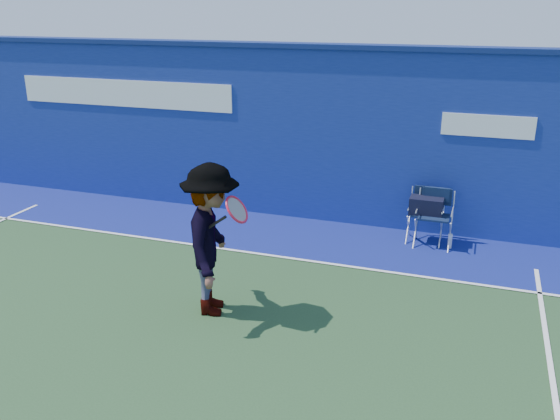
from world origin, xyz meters
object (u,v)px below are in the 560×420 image
(tennis_player, at_px, (212,240))
(water_bottle, at_px, (450,241))
(directors_chair_left, at_px, (433,228))
(directors_chair_right, at_px, (425,220))

(tennis_player, bearing_deg, water_bottle, 48.63)
(tennis_player, bearing_deg, directors_chair_left, 52.22)
(directors_chair_left, xyz_separation_m, tennis_player, (-2.42, -3.12, 0.66))
(directors_chair_left, distance_m, tennis_player, 4.01)
(directors_chair_left, height_order, water_bottle, directors_chair_left)
(water_bottle, bearing_deg, tennis_player, -131.37)
(directors_chair_left, distance_m, water_bottle, 0.34)
(water_bottle, distance_m, tennis_player, 4.17)
(directors_chair_right, distance_m, tennis_player, 4.00)
(directors_chair_right, xyz_separation_m, water_bottle, (0.42, -0.17, -0.25))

